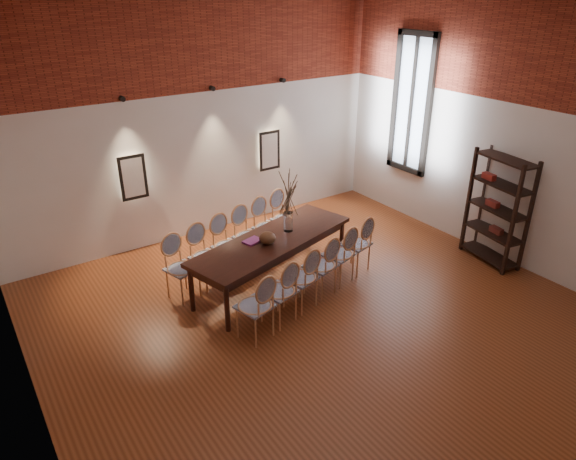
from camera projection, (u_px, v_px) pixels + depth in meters
floor at (326, 322)px, 6.92m from camera, size 7.00×7.00×0.02m
wall_back at (200, 122)px, 8.68m from camera, size 7.00×0.10×4.00m
wall_right at (513, 136)px, 7.85m from camera, size 0.10×7.00×4.00m
brick_band_back at (196, 44)px, 8.09m from camera, size 7.00×0.02×1.50m
brick_band_right at (526, 51)px, 7.28m from camera, size 0.02×7.00×1.50m
niche_left at (132, 177)px, 8.25m from camera, size 0.36×0.06×0.66m
niche_right at (269, 150)px, 9.58m from camera, size 0.36×0.06×0.66m
spot_fixture_left at (122, 99)px, 7.69m from camera, size 0.08×0.10×0.08m
spot_fixture_mid at (212, 88)px, 8.45m from camera, size 0.08×0.10×0.08m
spot_fixture_right at (283, 80)px, 9.16m from camera, size 0.08×0.10×0.08m
window_glass at (412, 104)px, 9.23m from camera, size 0.02×0.78×2.38m
window_frame at (411, 104)px, 9.22m from camera, size 0.08×0.90×2.50m
window_mullion at (411, 104)px, 9.22m from camera, size 0.06×0.06×2.40m
dining_table at (273, 261)px, 7.64m from camera, size 2.83×1.53×0.75m
chair_near_a at (255, 306)px, 6.42m from camera, size 0.54×0.54×0.94m
chair_near_b at (279, 291)px, 6.72m from camera, size 0.54×0.54×0.94m
chair_near_c at (300, 278)px, 7.03m from camera, size 0.54×0.54×0.94m
chair_near_d at (320, 265)px, 7.34m from camera, size 0.54×0.54×0.94m
chair_near_e at (339, 254)px, 7.65m from camera, size 0.54×0.54×0.94m
chair_near_f at (355, 244)px, 7.95m from camera, size 0.54×0.54×0.94m
chair_far_a at (182, 269)px, 7.25m from camera, size 0.54×0.54×0.94m
chair_far_b at (206, 257)px, 7.56m from camera, size 0.54×0.54×0.94m
chair_far_c at (229, 246)px, 7.87m from camera, size 0.54×0.54×0.94m
chair_far_d at (249, 236)px, 8.17m from camera, size 0.54×0.54×0.94m
chair_far_e at (268, 227)px, 8.48m from camera, size 0.54×0.54×0.94m
chair_far_f at (286, 219)px, 8.79m from camera, size 0.54×0.54×0.94m
vase at (288, 222)px, 7.66m from camera, size 0.14×0.14×0.30m
dried_branches at (288, 194)px, 7.46m from camera, size 0.50×0.50×0.70m
bowl at (267, 238)px, 7.30m from camera, size 0.24×0.24×0.18m
book at (252, 241)px, 7.38m from camera, size 0.30×0.24×0.03m
shelving_rack at (497, 209)px, 8.08m from camera, size 0.55×1.05×1.80m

